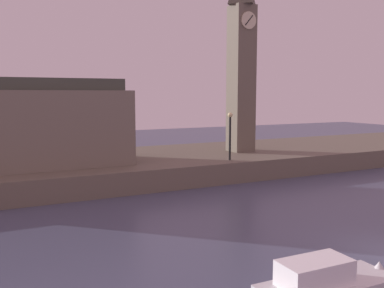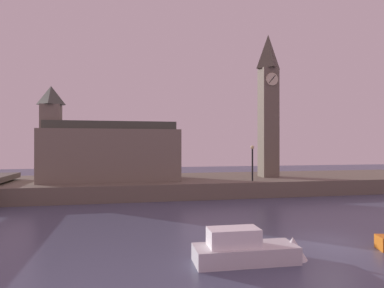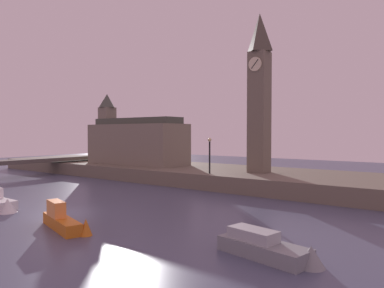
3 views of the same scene
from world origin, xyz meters
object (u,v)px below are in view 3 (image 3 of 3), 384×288
boat_cruiser_grey (273,249)px  clock_tower (259,90)px  streetlamp (210,151)px  parliament_hall (135,141)px  boat_patrol_orange (64,221)px

boat_cruiser_grey → clock_tower: bearing=118.2°
boat_cruiser_grey → streetlamp: bearing=132.0°
streetlamp → boat_cruiser_grey: size_ratio=0.68×
streetlamp → boat_cruiser_grey: streetlamp is taller
clock_tower → boat_cruiser_grey: bearing=-61.8°
parliament_hall → boat_patrol_orange: size_ratio=2.71×
parliament_hall → boat_patrol_orange: bearing=-52.9°
parliament_hall → boat_cruiser_grey: 33.31m
parliament_hall → boat_cruiser_grey: (27.41, -18.50, -3.98)m
parliament_hall → streetlamp: 14.41m
streetlamp → clock_tower: bearing=48.2°
clock_tower → boat_patrol_orange: 23.29m
clock_tower → boat_patrol_orange: clock_tower is taller
boat_cruiser_grey → boat_patrol_orange: bearing=-167.3°
clock_tower → parliament_hall: bearing=-179.2°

